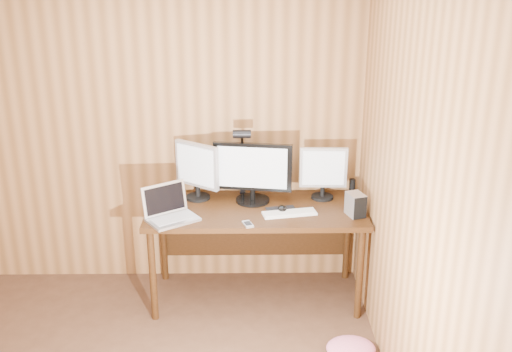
{
  "coord_description": "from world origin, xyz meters",
  "views": [
    {
      "loc": [
        0.88,
        -2.43,
        2.49
      ],
      "look_at": [
        0.93,
        1.58,
        1.02
      ],
      "focal_mm": 42.0,
      "sensor_mm": 36.0,
      "label": 1
    }
  ],
  "objects_px": {
    "monitor_left": "(197,169)",
    "monitor_center": "(253,172)",
    "laptop": "(169,211)",
    "phone": "(248,224)",
    "mouse": "(282,208)",
    "keyboard": "(289,213)",
    "speaker": "(352,186)",
    "desk": "(256,219)",
    "desk_lamp": "(242,152)",
    "hard_drive": "(356,205)",
    "monitor_right": "(323,172)"
  },
  "relations": [
    {
      "from": "keyboard",
      "to": "monitor_left",
      "type": "bearing_deg",
      "value": 144.32
    },
    {
      "from": "monitor_right",
      "to": "mouse",
      "type": "xyz_separation_m",
      "value": [
        -0.32,
        -0.25,
        -0.19
      ]
    },
    {
      "from": "monitor_left",
      "to": "hard_drive",
      "type": "distance_m",
      "value": 1.21
    },
    {
      "from": "hard_drive",
      "to": "speaker",
      "type": "height_order",
      "value": "hard_drive"
    },
    {
      "from": "speaker",
      "to": "desk_lamp",
      "type": "xyz_separation_m",
      "value": [
        -0.86,
        -0.05,
        0.3
      ]
    },
    {
      "from": "phone",
      "to": "keyboard",
      "type": "bearing_deg",
      "value": 12.41
    },
    {
      "from": "phone",
      "to": "mouse",
      "type": "bearing_deg",
      "value": 24.92
    },
    {
      "from": "monitor_center",
      "to": "phone",
      "type": "height_order",
      "value": "monitor_center"
    },
    {
      "from": "laptop",
      "to": "hard_drive",
      "type": "distance_m",
      "value": 1.32
    },
    {
      "from": "keyboard",
      "to": "desk_lamp",
      "type": "distance_m",
      "value": 0.6
    },
    {
      "from": "monitor_center",
      "to": "hard_drive",
      "type": "distance_m",
      "value": 0.8
    },
    {
      "from": "monitor_left",
      "to": "speaker",
      "type": "relative_size",
      "value": 3.8
    },
    {
      "from": "monitor_left",
      "to": "laptop",
      "type": "height_order",
      "value": "monitor_left"
    },
    {
      "from": "desk_lamp",
      "to": "hard_drive",
      "type": "bearing_deg",
      "value": -19.73
    },
    {
      "from": "laptop",
      "to": "speaker",
      "type": "height_order",
      "value": "laptop"
    },
    {
      "from": "monitor_left",
      "to": "monitor_center",
      "type": "bearing_deg",
      "value": 26.65
    },
    {
      "from": "monitor_left",
      "to": "mouse",
      "type": "distance_m",
      "value": 0.71
    },
    {
      "from": "monitor_center",
      "to": "desk_lamp",
      "type": "height_order",
      "value": "desk_lamp"
    },
    {
      "from": "monitor_center",
      "to": "laptop",
      "type": "xyz_separation_m",
      "value": [
        -0.59,
        -0.31,
        -0.18
      ]
    },
    {
      "from": "phone",
      "to": "speaker",
      "type": "height_order",
      "value": "speaker"
    },
    {
      "from": "laptop",
      "to": "phone",
      "type": "bearing_deg",
      "value": -46.59
    },
    {
      "from": "hard_drive",
      "to": "monitor_left",
      "type": "bearing_deg",
      "value": 146.05
    },
    {
      "from": "mouse",
      "to": "speaker",
      "type": "distance_m",
      "value": 0.67
    },
    {
      "from": "monitor_right",
      "to": "mouse",
      "type": "distance_m",
      "value": 0.45
    },
    {
      "from": "keyboard",
      "to": "speaker",
      "type": "xyz_separation_m",
      "value": [
        0.52,
        0.41,
        0.05
      ]
    },
    {
      "from": "monitor_left",
      "to": "hard_drive",
      "type": "height_order",
      "value": "monitor_left"
    },
    {
      "from": "mouse",
      "to": "hard_drive",
      "type": "distance_m",
      "value": 0.53
    },
    {
      "from": "monitor_center",
      "to": "hard_drive",
      "type": "xyz_separation_m",
      "value": [
        0.73,
        -0.27,
        -0.16
      ]
    },
    {
      "from": "monitor_center",
      "to": "mouse",
      "type": "xyz_separation_m",
      "value": [
        0.21,
        -0.19,
        -0.22
      ]
    },
    {
      "from": "keyboard",
      "to": "desk_lamp",
      "type": "height_order",
      "value": "desk_lamp"
    },
    {
      "from": "keyboard",
      "to": "phone",
      "type": "relative_size",
      "value": 3.33
    },
    {
      "from": "desk_lamp",
      "to": "laptop",
      "type": "bearing_deg",
      "value": -135.89
    },
    {
      "from": "monitor_right",
      "to": "hard_drive",
      "type": "distance_m",
      "value": 0.4
    },
    {
      "from": "monitor_center",
      "to": "monitor_right",
      "type": "bearing_deg",
      "value": 14.84
    },
    {
      "from": "speaker",
      "to": "keyboard",
      "type": "bearing_deg",
      "value": -141.66
    },
    {
      "from": "laptop",
      "to": "desk_lamp",
      "type": "distance_m",
      "value": 0.72
    },
    {
      "from": "hard_drive",
      "to": "monitor_center",
      "type": "bearing_deg",
      "value": 141.95
    },
    {
      "from": "keyboard",
      "to": "desk_lamp",
      "type": "bearing_deg",
      "value": 122.73
    },
    {
      "from": "laptop",
      "to": "phone",
      "type": "height_order",
      "value": "laptop"
    },
    {
      "from": "desk",
      "to": "mouse",
      "type": "xyz_separation_m",
      "value": [
        0.19,
        -0.13,
        0.14
      ]
    },
    {
      "from": "monitor_center",
      "to": "mouse",
      "type": "height_order",
      "value": "monitor_center"
    },
    {
      "from": "monitor_center",
      "to": "keyboard",
      "type": "distance_m",
      "value": 0.43
    },
    {
      "from": "desk",
      "to": "monitor_left",
      "type": "relative_size",
      "value": 3.63
    },
    {
      "from": "keyboard",
      "to": "hard_drive",
      "type": "relative_size",
      "value": 2.31
    },
    {
      "from": "mouse",
      "to": "phone",
      "type": "distance_m",
      "value": 0.34
    },
    {
      "from": "monitor_right",
      "to": "hard_drive",
      "type": "bearing_deg",
      "value": -57.13
    },
    {
      "from": "mouse",
      "to": "phone",
      "type": "bearing_deg",
      "value": -155.16
    },
    {
      "from": "desk",
      "to": "laptop",
      "type": "relative_size",
      "value": 3.79
    },
    {
      "from": "monitor_left",
      "to": "laptop",
      "type": "relative_size",
      "value": 1.04
    },
    {
      "from": "desk",
      "to": "keyboard",
      "type": "xyz_separation_m",
      "value": [
        0.24,
        -0.19,
        0.13
      ]
    }
  ]
}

